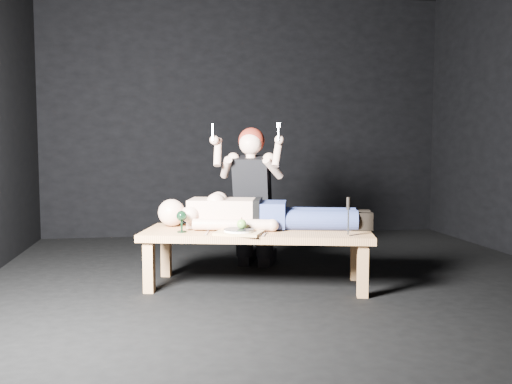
{
  "coord_description": "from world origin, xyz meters",
  "views": [
    {
      "loc": [
        -0.97,
        -4.37,
        1.11
      ],
      "look_at": [
        -0.28,
        -0.06,
        0.75
      ],
      "focal_mm": 38.51,
      "sensor_mm": 36.0,
      "label": 1
    }
  ],
  "objects_px": {
    "table": "(257,258)",
    "lying_man": "(266,210)",
    "kneeling_woman": "(254,196)",
    "serving_tray": "(239,233)",
    "carving_knife": "(348,217)",
    "goblet": "(182,222)"
  },
  "relations": [
    {
      "from": "kneeling_woman",
      "to": "carving_knife",
      "type": "height_order",
      "value": "kneeling_woman"
    },
    {
      "from": "carving_knife",
      "to": "goblet",
      "type": "bearing_deg",
      "value": 177.11
    },
    {
      "from": "table",
      "to": "kneeling_woman",
      "type": "bearing_deg",
      "value": 96.84
    },
    {
      "from": "kneeling_woman",
      "to": "serving_tray",
      "type": "height_order",
      "value": "kneeling_woman"
    },
    {
      "from": "kneeling_woman",
      "to": "carving_knife",
      "type": "relative_size",
      "value": 4.57
    },
    {
      "from": "table",
      "to": "carving_knife",
      "type": "relative_size",
      "value": 6.19
    },
    {
      "from": "lying_man",
      "to": "kneeling_woman",
      "type": "distance_m",
      "value": 0.58
    },
    {
      "from": "table",
      "to": "lying_man",
      "type": "height_order",
      "value": "lying_man"
    },
    {
      "from": "kneeling_woman",
      "to": "serving_tray",
      "type": "relative_size",
      "value": 3.86
    },
    {
      "from": "lying_man",
      "to": "kneeling_woman",
      "type": "relative_size",
      "value": 1.47
    },
    {
      "from": "table",
      "to": "goblet",
      "type": "height_order",
      "value": "goblet"
    },
    {
      "from": "kneeling_woman",
      "to": "serving_tray",
      "type": "distance_m",
      "value": 0.93
    },
    {
      "from": "table",
      "to": "lying_man",
      "type": "xyz_separation_m",
      "value": [
        0.09,
        0.12,
        0.37
      ]
    },
    {
      "from": "kneeling_woman",
      "to": "carving_knife",
      "type": "xyz_separation_m",
      "value": [
        0.54,
        -1.08,
        -0.06
      ]
    },
    {
      "from": "serving_tray",
      "to": "goblet",
      "type": "relative_size",
      "value": 2.02
    },
    {
      "from": "lying_man",
      "to": "kneeling_woman",
      "type": "bearing_deg",
      "value": 104.27
    },
    {
      "from": "goblet",
      "to": "table",
      "type": "bearing_deg",
      "value": 1.84
    },
    {
      "from": "serving_tray",
      "to": "goblet",
      "type": "bearing_deg",
      "value": 159.62
    },
    {
      "from": "carving_knife",
      "to": "lying_man",
      "type": "bearing_deg",
      "value": 150.56
    },
    {
      "from": "table",
      "to": "lying_man",
      "type": "bearing_deg",
      "value": 66.63
    },
    {
      "from": "carving_knife",
      "to": "serving_tray",
      "type": "bearing_deg",
      "value": 179.22
    },
    {
      "from": "lying_man",
      "to": "carving_knife",
      "type": "height_order",
      "value": "carving_knife"
    }
  ]
}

